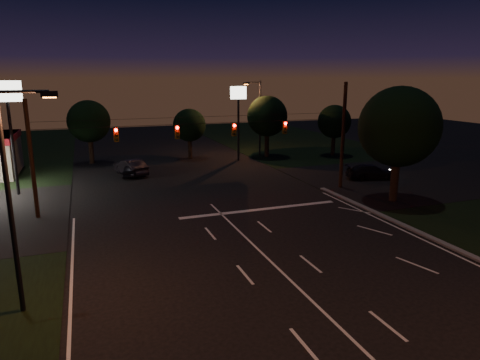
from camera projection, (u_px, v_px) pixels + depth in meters
name	position (u px, v px, depth m)	size (l,w,h in m)	color
ground	(297.00, 287.00, 19.50)	(140.00, 140.00, 0.00)	black
cross_street_right	(406.00, 178.00, 40.80)	(20.00, 16.00, 0.02)	black
stop_bar	(260.00, 209.00, 31.01)	(12.00, 0.50, 0.01)	silver
utility_pole_right	(340.00, 188.00, 37.21)	(0.30, 0.30, 9.00)	black
utility_pole_left	(38.00, 218.00, 29.19)	(0.28, 0.28, 8.00)	black
signal_span	(206.00, 130.00, 31.89)	(24.00, 0.40, 1.56)	black
pole_sign_left_near	(8.00, 108.00, 33.30)	(2.20, 0.30, 9.10)	black
pole_sign_right	(238.00, 106.00, 48.13)	(1.80, 0.30, 8.40)	black
street_light_left	(15.00, 186.00, 16.35)	(2.20, 0.35, 9.00)	black
street_light_right_far	(258.00, 113.00, 51.27)	(2.20, 0.35, 9.00)	black
tree_right_near	(398.00, 128.00, 31.99)	(6.00, 6.00, 8.76)	black
tree_far_b	(89.00, 122.00, 46.93)	(4.60, 4.60, 6.98)	black
tree_far_c	(189.00, 126.00, 49.84)	(3.80, 3.80, 5.86)	black
tree_far_d	(267.00, 117.00, 50.84)	(4.80, 4.80, 7.30)	black
tree_far_e	(334.00, 122.00, 51.83)	(4.00, 4.00, 6.18)	black
car_oncoming_a	(131.00, 170.00, 41.40)	(1.45, 3.60, 1.23)	black
car_oncoming_b	(131.00, 167.00, 42.01)	(1.64, 4.70, 1.55)	black
car_cross	(372.00, 172.00, 40.18)	(1.95, 4.80, 1.39)	black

